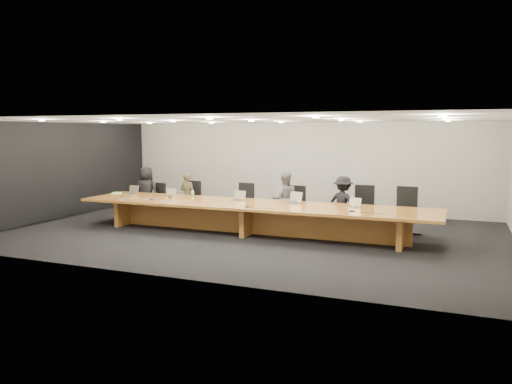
{
  "coord_description": "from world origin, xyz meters",
  "views": [
    {
      "loc": [
        4.66,
        -11.23,
        2.52
      ],
      "look_at": [
        0.0,
        0.3,
        1.0
      ],
      "focal_mm": 35.0,
      "sensor_mm": 36.0,
      "label": 1
    }
  ],
  "objects_px": {
    "paper_cup_far": "(353,206)",
    "mic_right": "(352,211)",
    "chair_right": "(363,208)",
    "av_box": "(122,199)",
    "chair_mid_left": "(243,203)",
    "water_bottle": "(192,195)",
    "person_a": "(147,191)",
    "laptop_b": "(169,193)",
    "laptop_d": "(292,198)",
    "laptop_e": "(353,203)",
    "laptop_c": "(238,196)",
    "laptop_a": "(131,190)",
    "mic_left": "(151,199)",
    "chair_mid_right": "(295,206)",
    "chair_left": "(190,200)",
    "person_b": "(188,196)",
    "mic_center": "(247,206)",
    "person_d": "(343,203)",
    "person_c": "(285,199)",
    "conference_table": "(251,213)",
    "amber_mug": "(170,197)",
    "paper_cup_near": "(300,202)",
    "chair_far_right": "(406,211)",
    "chair_far_left": "(156,200)"
  },
  "relations": [
    {
      "from": "laptop_c",
      "to": "chair_mid_right",
      "type": "bearing_deg",
      "value": 47.37
    },
    {
      "from": "paper_cup_far",
      "to": "person_d",
      "type": "bearing_deg",
      "value": 114.38
    },
    {
      "from": "chair_far_left",
      "to": "laptop_e",
      "type": "relative_size",
      "value": 3.52
    },
    {
      "from": "laptop_c",
      "to": "laptop_d",
      "type": "height_order",
      "value": "laptop_d"
    },
    {
      "from": "person_d",
      "to": "conference_table",
      "type": "bearing_deg",
      "value": 48.13
    },
    {
      "from": "laptop_a",
      "to": "chair_mid_right",
      "type": "bearing_deg",
      "value": 16.91
    },
    {
      "from": "person_a",
      "to": "person_b",
      "type": "relative_size",
      "value": 1.09
    },
    {
      "from": "chair_mid_left",
      "to": "mic_right",
      "type": "bearing_deg",
      "value": -18.93
    },
    {
      "from": "av_box",
      "to": "laptop_d",
      "type": "bearing_deg",
      "value": -7.84
    },
    {
      "from": "chair_mid_left",
      "to": "water_bottle",
      "type": "bearing_deg",
      "value": -123.08
    },
    {
      "from": "mic_left",
      "to": "laptop_e",
      "type": "bearing_deg",
      "value": 6.92
    },
    {
      "from": "person_a",
      "to": "chair_right",
      "type": "bearing_deg",
      "value": 175.78
    },
    {
      "from": "av_box",
      "to": "laptop_b",
      "type": "bearing_deg",
      "value": 24.0
    },
    {
      "from": "person_a",
      "to": "laptop_c",
      "type": "height_order",
      "value": "person_a"
    },
    {
      "from": "person_b",
      "to": "mic_right",
      "type": "relative_size",
      "value": 10.38
    },
    {
      "from": "paper_cup_near",
      "to": "person_d",
      "type": "bearing_deg",
      "value": 41.4
    },
    {
      "from": "laptop_a",
      "to": "mic_left",
      "type": "distance_m",
      "value": 1.36
    },
    {
      "from": "chair_left",
      "to": "chair_far_right",
      "type": "xyz_separation_m",
      "value": [
        6.01,
        -0.05,
        0.04
      ]
    },
    {
      "from": "conference_table",
      "to": "person_b",
      "type": "distance_m",
      "value": 2.81
    },
    {
      "from": "chair_left",
      "to": "laptop_c",
      "type": "bearing_deg",
      "value": -19.51
    },
    {
      "from": "mic_center",
      "to": "laptop_d",
      "type": "bearing_deg",
      "value": 50.92
    },
    {
      "from": "paper_cup_far",
      "to": "mic_right",
      "type": "height_order",
      "value": "paper_cup_far"
    },
    {
      "from": "person_b",
      "to": "mic_left",
      "type": "xyz_separation_m",
      "value": [
        -0.19,
        -1.58,
        0.09
      ]
    },
    {
      "from": "chair_right",
      "to": "conference_table",
      "type": "bearing_deg",
      "value": -153.29
    },
    {
      "from": "water_bottle",
      "to": "paper_cup_near",
      "type": "relative_size",
      "value": 2.61
    },
    {
      "from": "water_bottle",
      "to": "mic_center",
      "type": "relative_size",
      "value": 1.72
    },
    {
      "from": "chair_mid_right",
      "to": "water_bottle",
      "type": "xyz_separation_m",
      "value": [
        -2.41,
        -1.24,
        0.32
      ]
    },
    {
      "from": "person_d",
      "to": "chair_right",
      "type": "bearing_deg",
      "value": -149.93
    },
    {
      "from": "water_bottle",
      "to": "av_box",
      "type": "relative_size",
      "value": 1.2
    },
    {
      "from": "chair_far_right",
      "to": "chair_mid_left",
      "type": "bearing_deg",
      "value": -179.36
    },
    {
      "from": "amber_mug",
      "to": "paper_cup_far",
      "type": "height_order",
      "value": "amber_mug"
    },
    {
      "from": "paper_cup_near",
      "to": "mic_right",
      "type": "distance_m",
      "value": 1.61
    },
    {
      "from": "chair_far_right",
      "to": "person_b",
      "type": "bearing_deg",
      "value": -179.42
    },
    {
      "from": "conference_table",
      "to": "amber_mug",
      "type": "bearing_deg",
      "value": -179.39
    },
    {
      "from": "chair_left",
      "to": "laptop_c",
      "type": "xyz_separation_m",
      "value": [
        1.93,
        -0.93,
        0.32
      ]
    },
    {
      "from": "chair_right",
      "to": "av_box",
      "type": "bearing_deg",
      "value": -163.42
    },
    {
      "from": "person_d",
      "to": "laptop_e",
      "type": "bearing_deg",
      "value": 132.94
    },
    {
      "from": "laptop_e",
      "to": "av_box",
      "type": "relative_size",
      "value": 1.49
    },
    {
      "from": "laptop_d",
      "to": "av_box",
      "type": "height_order",
      "value": "laptop_d"
    },
    {
      "from": "laptop_e",
      "to": "mic_right",
      "type": "relative_size",
      "value": 2.23
    },
    {
      "from": "av_box",
      "to": "water_bottle",
      "type": "bearing_deg",
      "value": 1.06
    },
    {
      "from": "chair_mid_right",
      "to": "chair_right",
      "type": "xyz_separation_m",
      "value": [
        1.8,
        -0.03,
        0.05
      ]
    },
    {
      "from": "laptop_d",
      "to": "av_box",
      "type": "xyz_separation_m",
      "value": [
        -4.38,
        -0.95,
        -0.13
      ]
    },
    {
      "from": "laptop_b",
      "to": "water_bottle",
      "type": "relative_size",
      "value": 1.27
    },
    {
      "from": "person_c",
      "to": "laptop_b",
      "type": "xyz_separation_m",
      "value": [
        -2.98,
        -0.95,
        0.14
      ]
    },
    {
      "from": "chair_right",
      "to": "av_box",
      "type": "xyz_separation_m",
      "value": [
        -5.94,
        -1.88,
        0.17
      ]
    },
    {
      "from": "person_c",
      "to": "person_b",
      "type": "bearing_deg",
      "value": -16.41
    },
    {
      "from": "person_a",
      "to": "mic_center",
      "type": "distance_m",
      "value": 4.41
    },
    {
      "from": "av_box",
      "to": "chair_far_left",
      "type": "bearing_deg",
      "value": 73.55
    },
    {
      "from": "laptop_a",
      "to": "laptop_b",
      "type": "bearing_deg",
      "value": 1.02
    }
  ]
}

